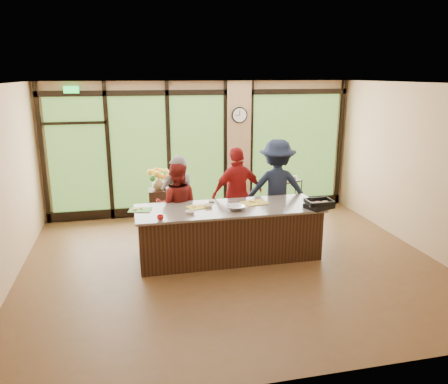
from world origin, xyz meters
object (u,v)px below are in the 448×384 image
island_base (229,233)px  flower_stand (160,209)px  cook_left (178,201)px  roasting_pan (319,206)px  cook_right (277,188)px  bar_cart (285,193)px

island_base → flower_stand: 2.06m
cook_left → roasting_pan: (2.28, -1.16, 0.10)m
roasting_pan → flower_stand: roasting_pan is taller
cook_right → cook_left: bearing=15.5°
roasting_pan → bar_cart: 2.32m
cook_right → flower_stand: 2.47m
flower_stand → roasting_pan: bearing=-37.1°
roasting_pan → bar_cart: size_ratio=0.46×
cook_left → roasting_pan: cook_left is taller
cook_right → bar_cart: bearing=-106.1°
cook_right → bar_cart: (0.57, 1.03, -0.40)m
cook_left → bar_cart: bearing=-164.5°
bar_cart → flower_stand: bearing=158.3°
flower_stand → bar_cart: bar_cart is taller
roasting_pan → bar_cart: bearing=62.5°
bar_cart → island_base: bearing=-156.8°
cook_left → bar_cart: cook_left is taller
cook_left → island_base: bearing=126.8°
roasting_pan → bar_cart: roasting_pan is taller
flower_stand → bar_cart: (2.80, 0.12, 0.15)m
island_base → cook_left: size_ratio=1.80×
cook_right → flower_stand: cook_right is taller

